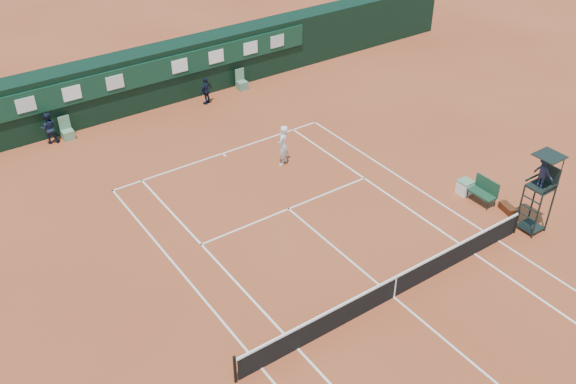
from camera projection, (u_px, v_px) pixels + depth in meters
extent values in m
plane|color=#AD4A28|center=(394.00, 297.00, 22.32)|extent=(90.00, 90.00, 0.00)
cube|color=silver|center=(223.00, 153.00, 30.38)|extent=(11.05, 0.08, 0.01)
cube|color=white|center=(498.00, 241.00, 24.90)|extent=(0.08, 23.85, 0.01)
cube|color=silver|center=(261.00, 368.00, 19.72)|extent=(0.08, 23.85, 0.01)
cube|color=white|center=(474.00, 254.00, 24.26)|extent=(0.08, 23.85, 0.01)
cube|color=white|center=(298.00, 348.00, 20.37)|extent=(0.08, 23.85, 0.01)
cube|color=white|center=(289.00, 209.00, 26.66)|extent=(8.31, 0.08, 0.01)
cube|color=silver|center=(394.00, 297.00, 22.31)|extent=(0.08, 12.88, 0.01)
cube|color=white|center=(224.00, 155.00, 30.28)|extent=(0.08, 0.30, 0.01)
cube|color=black|center=(395.00, 287.00, 22.06)|extent=(12.60, 0.04, 0.90)
cube|color=white|center=(396.00, 277.00, 21.79)|extent=(12.80, 0.06, 0.08)
cube|color=white|center=(395.00, 287.00, 22.06)|extent=(0.06, 0.05, 0.92)
cylinder|color=black|center=(516.00, 221.00, 25.03)|extent=(0.10, 0.10, 1.10)
cylinder|color=black|center=(235.00, 369.00, 18.98)|extent=(0.10, 0.10, 1.10)
cube|color=black|center=(156.00, 75.00, 34.20)|extent=(40.00, 1.50, 3.00)
cube|color=#0E3623|center=(162.00, 70.00, 33.31)|extent=(18.00, 0.10, 1.20)
cube|color=silver|center=(26.00, 105.00, 29.95)|extent=(0.90, 0.04, 0.70)
cube|color=white|center=(72.00, 93.00, 30.99)|extent=(0.90, 0.04, 0.70)
cube|color=silver|center=(115.00, 82.00, 32.03)|extent=(0.90, 0.04, 0.70)
cube|color=white|center=(180.00, 66.00, 33.73)|extent=(0.90, 0.04, 0.70)
cube|color=white|center=(216.00, 57.00, 34.77)|extent=(0.90, 0.04, 0.70)
cube|color=white|center=(251.00, 48.00, 35.81)|extent=(0.90, 0.04, 0.70)
cube|color=silver|center=(277.00, 41.00, 36.66)|extent=(0.90, 0.04, 0.70)
cube|color=#619468|center=(68.00, 135.00, 31.43)|extent=(0.55, 0.50, 0.46)
cube|color=#598866|center=(64.00, 123.00, 31.26)|extent=(0.55, 0.06, 0.70)
cube|color=#558364|center=(242.00, 85.00, 36.15)|extent=(0.55, 0.50, 0.46)
cube|color=#58865F|center=(240.00, 75.00, 35.98)|extent=(0.55, 0.06, 0.70)
cylinder|color=black|center=(537.00, 218.00, 24.49)|extent=(0.07, 0.07, 2.00)
cylinder|color=black|center=(520.00, 208.00, 25.03)|extent=(0.07, 0.07, 2.00)
cylinder|color=black|center=(550.00, 211.00, 24.87)|extent=(0.07, 0.07, 2.00)
cylinder|color=black|center=(533.00, 201.00, 25.41)|extent=(0.07, 0.07, 2.00)
cube|color=black|center=(541.00, 187.00, 24.36)|extent=(0.85, 0.85, 0.08)
cube|color=black|center=(550.00, 175.00, 24.32)|extent=(0.06, 0.85, 0.80)
cube|color=black|center=(551.00, 187.00, 23.96)|extent=(0.85, 0.05, 0.06)
cube|color=black|center=(533.00, 177.00, 24.53)|extent=(0.85, 0.05, 0.06)
cylinder|color=black|center=(562.00, 169.00, 23.80)|extent=(0.04, 0.04, 1.00)
cylinder|color=black|center=(544.00, 160.00, 24.34)|extent=(0.04, 0.04, 1.00)
cube|color=black|center=(550.00, 156.00, 23.62)|extent=(0.95, 0.95, 0.04)
cube|color=black|center=(530.00, 226.00, 25.43)|extent=(0.80, 0.80, 0.05)
cube|color=black|center=(525.00, 225.00, 25.10)|extent=(0.04, 0.80, 0.04)
cube|color=black|center=(527.00, 217.00, 24.87)|extent=(0.04, 0.80, 0.04)
cube|color=black|center=(529.00, 208.00, 24.65)|extent=(0.04, 0.80, 0.04)
cube|color=black|center=(531.00, 200.00, 24.42)|extent=(0.04, 0.80, 0.04)
imported|color=#181A30|center=(544.00, 172.00, 23.96)|extent=(0.47, 0.82, 1.28)
cube|color=#183C28|center=(482.00, 194.00, 26.80)|extent=(0.55, 1.20, 0.08)
cube|color=#19402A|center=(487.00, 185.00, 26.72)|extent=(0.06, 1.20, 0.60)
cylinder|color=black|center=(488.00, 206.00, 26.46)|extent=(0.04, 0.04, 0.41)
cylinder|color=black|center=(495.00, 203.00, 26.67)|extent=(0.04, 0.04, 0.41)
cylinder|color=black|center=(467.00, 194.00, 27.21)|extent=(0.04, 0.04, 0.41)
cylinder|color=black|center=(474.00, 191.00, 27.42)|extent=(0.04, 0.04, 0.41)
cube|color=black|center=(507.00, 208.00, 26.45)|extent=(0.53, 0.85, 0.29)
cube|color=white|center=(465.00, 188.00, 27.44)|extent=(0.55, 0.55, 0.60)
cube|color=#598963|center=(466.00, 181.00, 27.26)|extent=(0.57, 0.57, 0.05)
sphere|color=#C3CF30|center=(328.00, 148.00, 30.72)|extent=(0.07, 0.07, 0.07)
imported|color=white|center=(283.00, 145.00, 29.09)|extent=(0.85, 0.79, 1.95)
imported|color=black|center=(49.00, 128.00, 30.82)|extent=(0.93, 0.82, 1.59)
imported|color=black|center=(206.00, 91.00, 34.35)|extent=(0.97, 0.69, 1.52)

